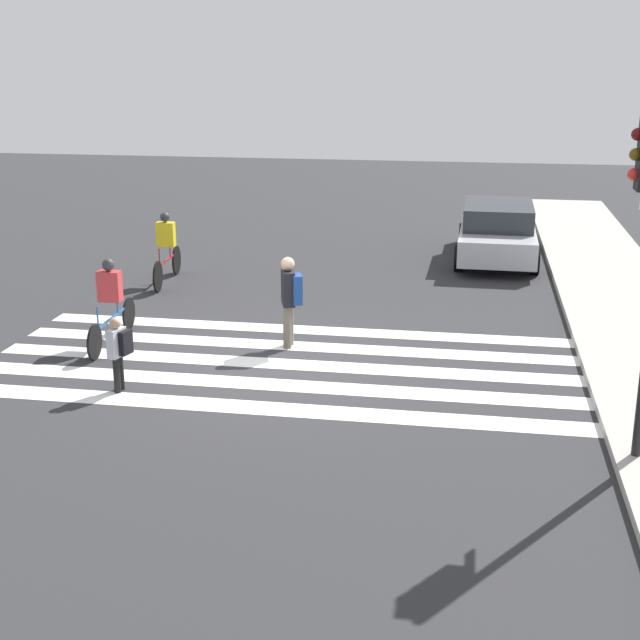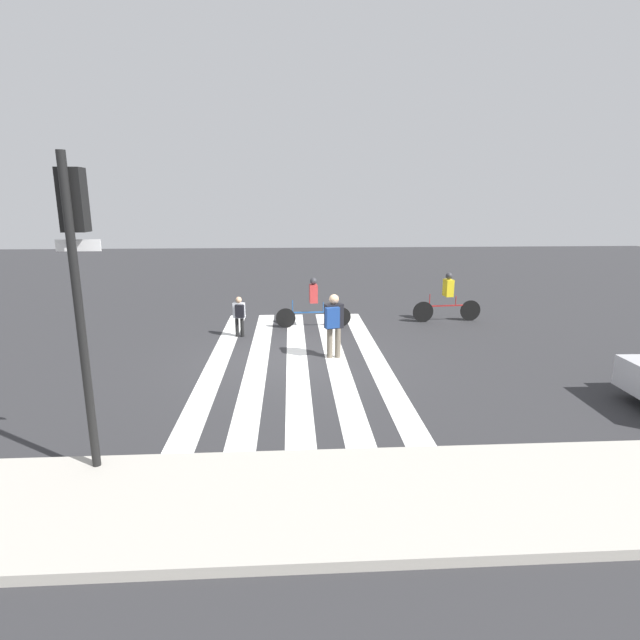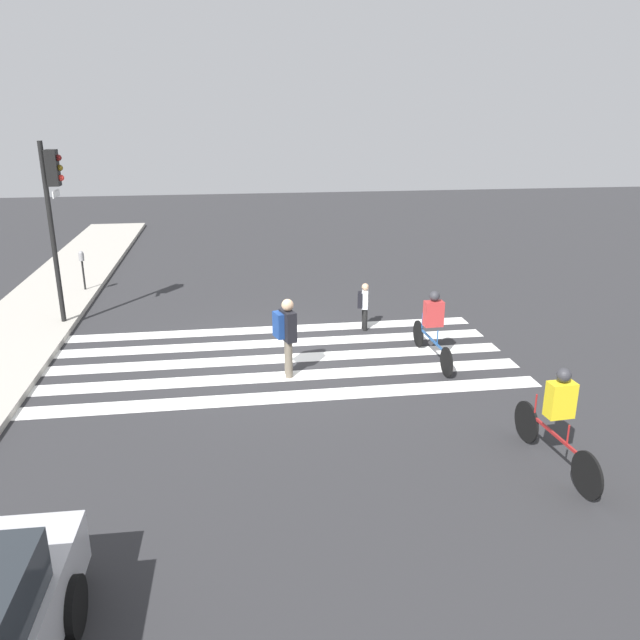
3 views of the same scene
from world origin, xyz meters
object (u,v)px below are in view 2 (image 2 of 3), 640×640
Objects in this scene: traffic_light at (77,257)px; pedestrian_adult_yellow_jacket at (239,314)px; pedestrian_adult_tall_backpack at (334,321)px; cyclist_far_lane at (313,300)px; cyclist_mid_street at (448,296)px.

traffic_light is 3.81× the size of pedestrian_adult_yellow_jacket.
pedestrian_adult_tall_backpack is at bearing -25.57° from pedestrian_adult_yellow_jacket.
cyclist_far_lane is at bearing 39.65° from pedestrian_adult_yellow_jacket.
traffic_light is 7.88m from pedestrian_adult_yellow_jacket.
cyclist_mid_street is at bearing 27.50° from pedestrian_adult_yellow_jacket.
cyclist_mid_street is (-8.03, -8.88, -2.32)m from traffic_light.
pedestrian_adult_yellow_jacket is at bearing 22.92° from cyclist_far_lane.
traffic_light reaches higher than pedestrian_adult_yellow_jacket.
traffic_light is 6.88m from pedestrian_adult_tall_backpack.
cyclist_far_lane reaches higher than pedestrian_adult_yellow_jacket.
pedestrian_adult_yellow_jacket is at bearing -100.54° from traffic_light.
traffic_light reaches higher than cyclist_far_lane.
pedestrian_adult_tall_backpack is at bearing -127.27° from traffic_light.
traffic_light is 1.97× the size of cyclist_mid_street.
cyclist_mid_street is at bearing -132.10° from traffic_light.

